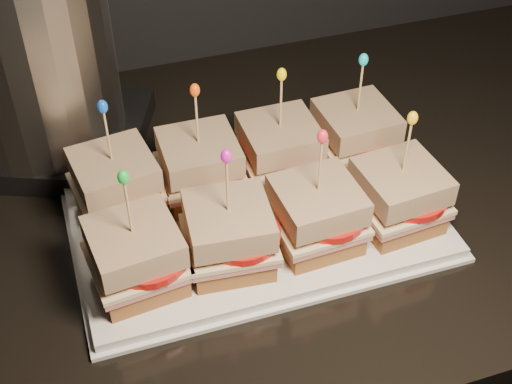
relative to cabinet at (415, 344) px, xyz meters
name	(u,v)px	position (x,y,z in m)	size (l,w,h in m)	color
cabinet	(415,344)	(0.00, 0.00, 0.00)	(2.58, 0.67, 0.89)	black
granite_slab	(463,152)	(0.00, 0.00, 0.46)	(2.62, 0.71, 0.03)	black
platter	(256,219)	(-0.34, -0.07, 0.49)	(0.44, 0.27, 0.02)	silver
platter_rim	(256,223)	(-0.34, -0.07, 0.48)	(0.46, 0.29, 0.01)	silver
sandwich_0_bread_bot	(119,201)	(-0.50, 0.00, 0.51)	(0.09, 0.09, 0.03)	brown
sandwich_0_ham	(117,191)	(-0.50, 0.00, 0.53)	(0.10, 0.10, 0.01)	#BE605E
sandwich_0_cheese	(116,187)	(-0.50, 0.00, 0.53)	(0.10, 0.10, 0.01)	beige
sandwich_0_tomato	(126,183)	(-0.49, -0.01, 0.54)	(0.09, 0.09, 0.01)	red
sandwich_0_bread_top	(113,169)	(-0.50, 0.00, 0.56)	(0.09, 0.09, 0.03)	#4E240B
sandwich_0_pick	(108,139)	(-0.50, 0.00, 0.61)	(0.00, 0.00, 0.09)	tan
sandwich_0_frill	(103,107)	(-0.50, 0.00, 0.65)	(0.01, 0.01, 0.02)	blue
sandwich_1_bread_bot	(201,183)	(-0.39, 0.00, 0.51)	(0.09, 0.09, 0.03)	brown
sandwich_1_ham	(201,174)	(-0.39, 0.00, 0.53)	(0.10, 0.10, 0.01)	#BE605E
sandwich_1_cheese	(200,169)	(-0.39, 0.00, 0.53)	(0.10, 0.10, 0.01)	beige
sandwich_1_tomato	(210,166)	(-0.38, -0.01, 0.54)	(0.09, 0.09, 0.01)	red
sandwich_1_bread_top	(199,152)	(-0.39, 0.00, 0.56)	(0.09, 0.09, 0.03)	#4E240B
sandwich_1_pick	(197,122)	(-0.39, 0.00, 0.61)	(0.00, 0.00, 0.09)	tan
sandwich_1_frill	(195,90)	(-0.39, 0.00, 0.65)	(0.01, 0.01, 0.02)	#FB5109
sandwich_2_bread_bot	(279,167)	(-0.29, 0.00, 0.51)	(0.09, 0.09, 0.03)	brown
sandwich_2_ham	(279,157)	(-0.29, 0.00, 0.53)	(0.10, 0.10, 0.01)	#BE605E
sandwich_2_cheese	(279,153)	(-0.29, 0.00, 0.53)	(0.10, 0.10, 0.01)	beige
sandwich_2_tomato	(290,149)	(-0.27, -0.01, 0.54)	(0.09, 0.09, 0.01)	red
sandwich_2_bread_top	(280,136)	(-0.29, 0.00, 0.56)	(0.09, 0.09, 0.03)	#4E240B
sandwich_2_pick	(281,106)	(-0.29, 0.00, 0.61)	(0.00, 0.00, 0.09)	tan
sandwich_2_frill	(282,74)	(-0.29, 0.00, 0.65)	(0.01, 0.01, 0.02)	yellow
sandwich_3_bread_bot	(353,151)	(-0.18, 0.00, 0.51)	(0.09, 0.09, 0.03)	brown
sandwich_3_ham	(354,141)	(-0.18, 0.00, 0.53)	(0.10, 0.10, 0.01)	#BE605E
sandwich_3_cheese	(355,137)	(-0.18, 0.00, 0.53)	(0.10, 0.10, 0.01)	beige
sandwich_3_tomato	(365,134)	(-0.17, -0.01, 0.54)	(0.09, 0.09, 0.01)	red
sandwich_3_bread_top	(357,120)	(-0.18, 0.00, 0.56)	(0.09, 0.09, 0.03)	#4E240B
sandwich_3_pick	(360,91)	(-0.18, 0.00, 0.61)	(0.00, 0.00, 0.09)	tan
sandwich_3_frill	(364,60)	(-0.18, 0.00, 0.65)	(0.01, 0.01, 0.02)	#0FBDC5
sandwich_4_bread_bot	(139,274)	(-0.50, -0.13, 0.51)	(0.09, 0.09, 0.03)	brown
sandwich_4_ham	(137,264)	(-0.50, -0.13, 0.53)	(0.10, 0.10, 0.01)	#BE605E
sandwich_4_cheese	(137,259)	(-0.50, -0.13, 0.53)	(0.10, 0.10, 0.01)	beige
sandwich_4_tomato	(148,256)	(-0.49, -0.14, 0.54)	(0.09, 0.09, 0.01)	red
sandwich_4_bread_top	(134,242)	(-0.50, -0.13, 0.56)	(0.09, 0.09, 0.03)	#4E240B
sandwich_4_pick	(129,211)	(-0.50, -0.13, 0.61)	(0.00, 0.00, 0.09)	tan
sandwich_4_frill	(123,177)	(-0.50, -0.13, 0.65)	(0.01, 0.01, 0.02)	green
sandwich_5_bread_bot	(230,252)	(-0.39, -0.13, 0.51)	(0.09, 0.09, 0.03)	brown
sandwich_5_ham	(229,242)	(-0.39, -0.13, 0.53)	(0.10, 0.10, 0.01)	#BE605E
sandwich_5_cheese	(229,238)	(-0.39, -0.13, 0.53)	(0.10, 0.10, 0.01)	beige
sandwich_5_tomato	(241,234)	(-0.38, -0.14, 0.54)	(0.09, 0.09, 0.01)	red
sandwich_5_bread_top	(229,220)	(-0.39, -0.13, 0.56)	(0.09, 0.09, 0.03)	#4E240B
sandwich_5_pick	(227,189)	(-0.39, -0.13, 0.61)	(0.00, 0.00, 0.09)	tan
sandwich_5_frill	(226,156)	(-0.39, -0.13, 0.65)	(0.01, 0.01, 0.02)	#D715B0
sandwich_6_bread_bot	(315,232)	(-0.29, -0.13, 0.51)	(0.09, 0.09, 0.03)	brown
sandwich_6_ham	(316,222)	(-0.29, -0.13, 0.53)	(0.10, 0.10, 0.01)	#BE605E
sandwich_6_cheese	(316,218)	(-0.29, -0.13, 0.53)	(0.10, 0.10, 0.01)	beige
sandwich_6_tomato	(328,214)	(-0.27, -0.14, 0.54)	(0.09, 0.09, 0.01)	red
sandwich_6_bread_top	(318,200)	(-0.29, -0.13, 0.56)	(0.09, 0.09, 0.03)	#4E240B
sandwich_6_pick	(320,169)	(-0.29, -0.13, 0.61)	(0.00, 0.00, 0.09)	tan
sandwich_6_frill	(323,136)	(-0.29, -0.13, 0.65)	(0.01, 0.01, 0.02)	#F22338
sandwich_7_bread_bot	(396,213)	(-0.18, -0.13, 0.51)	(0.09, 0.09, 0.03)	brown
sandwich_7_ham	(397,203)	(-0.18, -0.13, 0.53)	(0.10, 0.10, 0.01)	#BE605E
sandwich_7_cheese	(398,198)	(-0.18, -0.13, 0.53)	(0.10, 0.10, 0.01)	beige
sandwich_7_tomato	(410,195)	(-0.17, -0.14, 0.54)	(0.09, 0.09, 0.01)	red
sandwich_7_bread_top	(401,181)	(-0.18, -0.13, 0.56)	(0.09, 0.09, 0.03)	#4E240B
sandwich_7_pick	(407,150)	(-0.18, -0.13, 0.61)	(0.00, 0.00, 0.09)	tan
sandwich_7_frill	(413,118)	(-0.18, -0.13, 0.65)	(0.01, 0.01, 0.02)	yellow
appliance_base	(50,137)	(-0.57, 0.18, 0.50)	(0.26, 0.22, 0.03)	#262628
appliance_body	(26,38)	(-0.57, 0.18, 0.65)	(0.22, 0.22, 0.28)	silver
appliance	(27,42)	(-0.57, 0.18, 0.65)	(0.26, 0.22, 0.34)	silver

